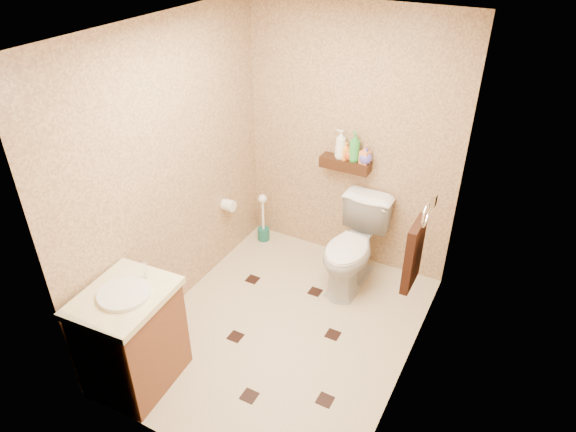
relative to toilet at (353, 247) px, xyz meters
The scene contains 19 objects.
ground 0.96m from the toilet, 106.99° to the right, with size 2.50×2.50×0.00m, color beige.
wall_back 0.94m from the toilet, 121.31° to the left, with size 2.00×0.04×2.40m, color tan.
wall_front 2.24m from the toilet, 96.96° to the right, with size 2.00×0.04×2.40m, color tan.
wall_left 1.70m from the toilet, 146.44° to the right, with size 0.04×2.50×2.40m, color tan.
wall_right 1.37m from the toilet, 48.13° to the right, with size 0.04×2.50×2.40m, color tan.
ceiling 2.18m from the toilet, 106.99° to the right, with size 2.00×2.50×0.02m, color silver.
wall_shelf 0.75m from the toilet, 126.95° to the left, with size 0.46×0.14×0.10m, color #3A1F0F.
floor_accents 1.00m from the toilet, 103.54° to the right, with size 1.28×1.37×0.01m.
toilet is the anchor object (origin of this frame).
vanity 2.02m from the toilet, 118.16° to the right, with size 0.59×0.70×0.93m.
toilet_brush 1.12m from the toilet, 167.51° to the left, with size 0.12×0.12×0.54m.
towel_ring 1.03m from the toilet, 41.45° to the right, with size 0.12×0.30×0.76m.
toilet_paper 1.22m from the toilet, behind, with size 0.12×0.11×0.12m.
bottle_a 0.92m from the toilet, 132.39° to the left, with size 0.10×0.10×0.27m, color white.
bottle_b 0.86m from the toilet, 127.34° to the left, with size 0.07×0.07×0.16m, color #FFA135.
bottle_c 0.84m from the toilet, 123.57° to the left, with size 0.10×0.10×0.13m, color #BA4115.
bottle_d 0.89m from the toilet, 117.50° to the left, with size 0.10×0.10×0.27m, color green.
bottle_e 0.83m from the toilet, 102.86° to the left, with size 0.08×0.08×0.17m, color #F08A50.
bottle_f 0.82m from the toilet, 101.42° to the left, with size 0.11×0.11×0.15m, color #5D54D2.
Camera 1 is at (1.51, -2.75, 3.05)m, focal length 32.00 mm.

